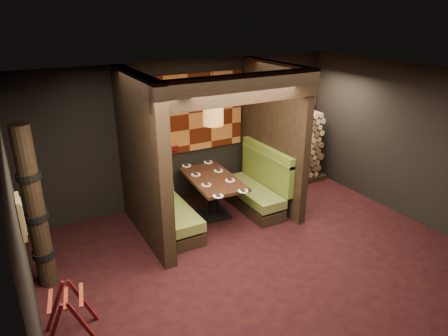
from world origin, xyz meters
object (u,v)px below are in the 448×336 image
(luggage_rack, at_px, (69,313))
(booth_bench_left, at_px, (167,210))
(booth_bench_right, at_px, (256,189))
(firewood_stack, at_px, (290,148))
(dining_table, at_px, (213,189))
(totem_column, at_px, (35,211))
(pendant_lamp, at_px, (213,112))

(luggage_rack, bearing_deg, booth_bench_left, 42.56)
(booth_bench_right, height_order, firewood_stack, firewood_stack)
(dining_table, bearing_deg, luggage_rack, -146.98)
(totem_column, xyz_separation_m, firewood_stack, (5.33, 1.25, -0.37))
(booth_bench_right, relative_size, firewood_stack, 0.92)
(luggage_rack, bearing_deg, firewood_stack, 25.71)
(pendant_lamp, height_order, firewood_stack, pendant_lamp)
(dining_table, xyz_separation_m, firewood_stack, (2.28, 0.60, 0.26))
(dining_table, bearing_deg, pendant_lamp, -90.00)
(booth_bench_left, height_order, totem_column, totem_column)
(totem_column, bearing_deg, luggage_rack, -84.91)
(booth_bench_left, xyz_separation_m, dining_table, (0.97, 0.10, 0.16))
(dining_table, distance_m, firewood_stack, 2.37)
(dining_table, relative_size, totem_column, 0.65)
(dining_table, bearing_deg, firewood_stack, 14.79)
(booth_bench_left, distance_m, totem_column, 2.30)
(firewood_stack, bearing_deg, booth_bench_left, -167.83)
(luggage_rack, distance_m, firewood_stack, 5.81)
(booth_bench_left, relative_size, pendant_lamp, 1.57)
(booth_bench_right, height_order, totem_column, totem_column)
(booth_bench_left, height_order, pendant_lamp, pendant_lamp)
(dining_table, height_order, pendant_lamp, pendant_lamp)
(booth_bench_left, relative_size, luggage_rack, 2.17)
(booth_bench_left, distance_m, firewood_stack, 3.35)
(booth_bench_left, xyz_separation_m, firewood_stack, (3.25, 0.70, 0.42))
(luggage_rack, bearing_deg, pendant_lamp, 32.33)
(pendant_lamp, relative_size, totem_column, 0.42)
(booth_bench_right, height_order, dining_table, booth_bench_right)
(pendant_lamp, bearing_deg, luggage_rack, -147.67)
(pendant_lamp, distance_m, firewood_stack, 2.67)
(booth_bench_right, relative_size, luggage_rack, 2.17)
(booth_bench_right, bearing_deg, luggage_rack, -154.87)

